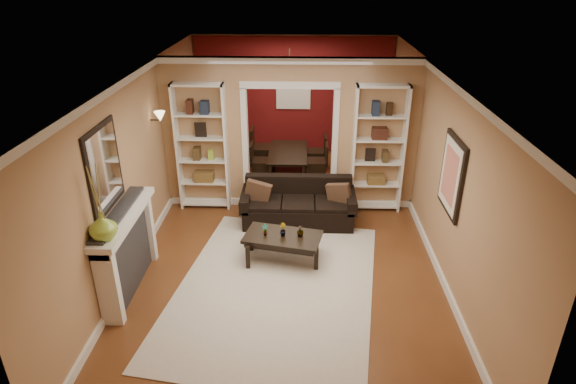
{
  "coord_description": "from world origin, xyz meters",
  "views": [
    {
      "loc": [
        0.23,
        -6.93,
        4.1
      ],
      "look_at": [
        0.03,
        -0.8,
        1.18
      ],
      "focal_mm": 30.0,
      "sensor_mm": 36.0,
      "label": 1
    }
  ],
  "objects_px": {
    "coffee_table": "(283,248)",
    "sofa": "(298,203)",
    "bookshelf_left": "(202,148)",
    "bookshelf_right": "(378,150)",
    "fireplace": "(129,252)",
    "dining_table": "(289,163)"
  },
  "relations": [
    {
      "from": "bookshelf_right",
      "to": "coffee_table",
      "type": "bearing_deg",
      "value": -132.17
    },
    {
      "from": "sofa",
      "to": "bookshelf_left",
      "type": "relative_size",
      "value": 0.85
    },
    {
      "from": "bookshelf_left",
      "to": "fireplace",
      "type": "bearing_deg",
      "value": -102.05
    },
    {
      "from": "coffee_table",
      "to": "fireplace",
      "type": "distance_m",
      "value": 2.21
    },
    {
      "from": "bookshelf_right",
      "to": "sofa",
      "type": "bearing_deg",
      "value": -157.27
    },
    {
      "from": "fireplace",
      "to": "coffee_table",
      "type": "bearing_deg",
      "value": 20.48
    },
    {
      "from": "coffee_table",
      "to": "sofa",
      "type": "bearing_deg",
      "value": 91.79
    },
    {
      "from": "coffee_table",
      "to": "dining_table",
      "type": "relative_size",
      "value": 0.77
    },
    {
      "from": "bookshelf_left",
      "to": "bookshelf_right",
      "type": "relative_size",
      "value": 1.0
    },
    {
      "from": "coffee_table",
      "to": "fireplace",
      "type": "height_order",
      "value": "fireplace"
    },
    {
      "from": "bookshelf_right",
      "to": "fireplace",
      "type": "xyz_separation_m",
      "value": [
        -3.64,
        -2.53,
        -0.57
      ]
    },
    {
      "from": "coffee_table",
      "to": "bookshelf_right",
      "type": "distance_m",
      "value": 2.56
    },
    {
      "from": "sofa",
      "to": "coffee_table",
      "type": "relative_size",
      "value": 1.73
    },
    {
      "from": "dining_table",
      "to": "sofa",
      "type": "bearing_deg",
      "value": -174.24
    },
    {
      "from": "sofa",
      "to": "fireplace",
      "type": "distance_m",
      "value": 2.99
    },
    {
      "from": "sofa",
      "to": "fireplace",
      "type": "relative_size",
      "value": 1.15
    },
    {
      "from": "bookshelf_left",
      "to": "fireplace",
      "type": "xyz_separation_m",
      "value": [
        -0.54,
        -2.53,
        -0.57
      ]
    },
    {
      "from": "sofa",
      "to": "bookshelf_right",
      "type": "relative_size",
      "value": 0.85
    },
    {
      "from": "bookshelf_right",
      "to": "fireplace",
      "type": "bearing_deg",
      "value": -145.2
    },
    {
      "from": "sofa",
      "to": "dining_table",
      "type": "bearing_deg",
      "value": 95.76
    },
    {
      "from": "bookshelf_left",
      "to": "fireplace",
      "type": "distance_m",
      "value": 2.65
    },
    {
      "from": "sofa",
      "to": "bookshelf_left",
      "type": "distance_m",
      "value": 1.97
    }
  ]
}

